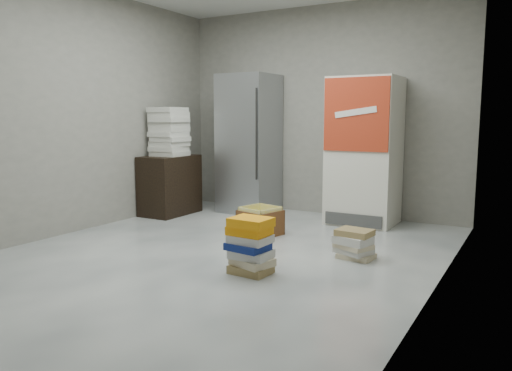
{
  "coord_description": "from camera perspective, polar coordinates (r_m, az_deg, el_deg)",
  "views": [
    {
      "loc": [
        2.64,
        -3.87,
        1.31
      ],
      "look_at": [
        0.03,
        0.7,
        0.6
      ],
      "focal_mm": 35.0,
      "sensor_mm": 36.0,
      "label": 1
    }
  ],
  "objects": [
    {
      "name": "cardboard_box",
      "position": [
        5.64,
        0.5,
        -4.34
      ],
      "size": [
        0.48,
        0.48,
        0.32
      ],
      "rotation": [
        0.0,
        0.0,
        -0.26
      ],
      "color": "yellow",
      "rests_on": "ground"
    },
    {
      "name": "wood_shelf",
      "position": [
        6.91,
        -9.81,
        0.05
      ],
      "size": [
        0.5,
        0.8,
        0.8
      ],
      "primitive_type": "cube",
      "color": "black",
      "rests_on": "ground"
    },
    {
      "name": "coke_cooler",
      "position": [
        6.3,
        12.26,
        3.86
      ],
      "size": [
        0.8,
        0.73,
        1.8
      ],
      "color": "silver",
      "rests_on": "ground"
    },
    {
      "name": "steel_fridge",
      "position": [
        6.98,
        -0.78,
        4.78
      ],
      "size": [
        0.7,
        0.72,
        1.9
      ],
      "color": "#979A9E",
      "rests_on": "ground"
    },
    {
      "name": "ground",
      "position": [
        4.87,
        -4.41,
        -7.91
      ],
      "size": [
        5.0,
        5.0,
        0.0
      ],
      "primitive_type": "plane",
      "color": "silver",
      "rests_on": "ground"
    },
    {
      "name": "phonebook_stack_main",
      "position": [
        4.24,
        -0.64,
        -6.87
      ],
      "size": [
        0.4,
        0.35,
        0.49
      ],
      "rotation": [
        0.0,
        0.0,
        -0.16
      ],
      "color": "olive",
      "rests_on": "ground"
    },
    {
      "name": "phonebook_stack_side",
      "position": [
        4.79,
        11.14,
        -6.57
      ],
      "size": [
        0.39,
        0.36,
        0.28
      ],
      "rotation": [
        0.0,
        0.0,
        -0.26
      ],
      "color": "#C3B290",
      "rests_on": "ground"
    },
    {
      "name": "supply_box_stack",
      "position": [
        6.85,
        -9.91,
        6.07
      ],
      "size": [
        0.44,
        0.44,
        0.65
      ],
      "color": "silver",
      "rests_on": "wood_shelf"
    },
    {
      "name": "bucket_lid",
      "position": [
        4.78,
        -0.07,
        -7.72
      ],
      "size": [
        0.37,
        0.37,
        0.07
      ],
      "primitive_type": "cylinder",
      "rotation": [
        0.0,
        0.0,
        0.4
      ],
      "color": "yellow",
      "rests_on": "ground"
    },
    {
      "name": "room_shell",
      "position": [
        4.71,
        -4.65,
        13.63
      ],
      "size": [
        4.04,
        5.04,
        2.82
      ],
      "color": "gray",
      "rests_on": "ground"
    }
  ]
}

